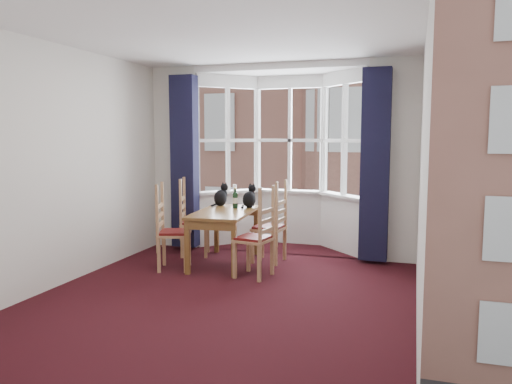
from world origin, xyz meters
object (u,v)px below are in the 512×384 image
at_px(chair_left_far, 189,223).
at_px(cat_left, 221,197).
at_px(chair_right_near, 260,240).
at_px(wine_bottle, 235,199).
at_px(cat_right, 250,198).
at_px(chair_left_near, 167,234).
at_px(dining_table, 224,218).
at_px(chair_right_far, 275,229).
at_px(candle_tall, 235,188).

height_order(chair_left_far, cat_left, cat_left).
distance_m(chair_right_near, wine_bottle, 1.08).
bearing_deg(cat_right, chair_left_near, -132.55).
bearing_deg(cat_left, dining_table, -63.65).
bearing_deg(wine_bottle, chair_left_far, 179.38).
bearing_deg(chair_right_far, wine_bottle, 178.85).
xyz_separation_m(chair_left_near, cat_left, (0.38, 0.96, 0.39)).
xyz_separation_m(chair_right_near, wine_bottle, (-0.62, 0.79, 0.39)).
bearing_deg(candle_tall, cat_left, -85.87).
bearing_deg(cat_right, wine_bottle, -143.68).
relative_size(wine_bottle, candle_tall, 2.82).
relative_size(chair_right_near, cat_left, 2.63).
height_order(chair_right_far, candle_tall, candle_tall).
bearing_deg(cat_left, chair_right_far, -11.96).
relative_size(chair_right_far, cat_right, 2.61).
bearing_deg(chair_right_far, dining_table, -156.13).
height_order(chair_right_near, cat_left, cat_left).
relative_size(chair_left_near, chair_right_far, 1.00).
bearing_deg(candle_tall, chair_right_near, -60.58).
height_order(chair_right_near, chair_right_far, same).
distance_m(chair_left_far, chair_right_near, 1.57).
xyz_separation_m(chair_right_far, wine_bottle, (-0.59, 0.01, 0.39)).
bearing_deg(wine_bottle, cat_right, 36.32).
height_order(chair_right_far, cat_left, cat_left).
bearing_deg(chair_left_near, cat_right, 47.45).
xyz_separation_m(dining_table, chair_left_near, (-0.61, -0.49, -0.16)).
xyz_separation_m(chair_right_near, cat_right, (-0.44, 0.92, 0.39)).
bearing_deg(cat_right, cat_left, 174.13).
bearing_deg(chair_left_far, chair_right_far, -0.85).
bearing_deg(wine_bottle, cat_left, 148.71).
xyz_separation_m(chair_left_near, chair_left_far, (-0.06, 0.79, 0.00)).
height_order(cat_left, wine_bottle, cat_left).
relative_size(chair_left_near, wine_bottle, 3.19).
xyz_separation_m(chair_left_far, chair_right_near, (1.35, -0.80, 0.00)).
xyz_separation_m(chair_right_far, candle_tall, (-0.92, 0.91, 0.45)).
bearing_deg(chair_left_far, chair_right_near, -30.76).
xyz_separation_m(chair_right_near, chair_right_far, (-0.03, 0.78, 0.00)).
height_order(cat_right, candle_tall, cat_right).
xyz_separation_m(dining_table, cat_right, (0.22, 0.42, 0.23)).
height_order(chair_left_near, cat_left, cat_left).
bearing_deg(chair_left_far, dining_table, -24.14).
distance_m(chair_right_near, cat_right, 1.09).
relative_size(dining_table, chair_left_far, 1.51).
bearing_deg(chair_right_near, cat_right, 115.82).
xyz_separation_m(chair_left_near, candle_tall, (0.33, 1.68, 0.45)).
relative_size(chair_left_far, cat_left, 2.63).
bearing_deg(chair_left_far, candle_tall, 66.19).
distance_m(dining_table, chair_left_far, 0.76).
height_order(wine_bottle, candle_tall, wine_bottle).
relative_size(chair_right_near, wine_bottle, 3.19).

